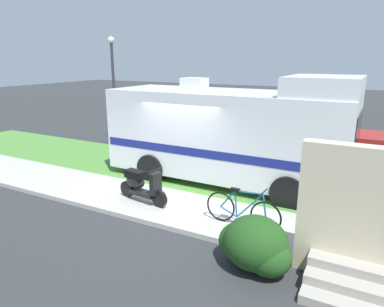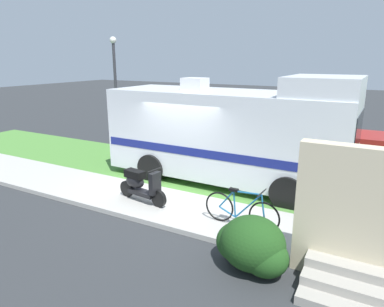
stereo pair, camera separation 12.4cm
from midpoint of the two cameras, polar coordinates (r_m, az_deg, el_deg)
name	(u,v)px [view 2 (the right image)]	position (r m, az deg, el deg)	size (l,w,h in m)	color
ground_plane	(177,191)	(10.22, -2.21, -6.10)	(80.00, 80.00, 0.00)	#2D3033
sidewalk	(153,203)	(9.27, -6.06, -8.10)	(24.00, 2.00, 0.12)	#ADAAA3
grass_strip	(200,175)	(11.44, 1.66, -3.50)	(24.00, 3.40, 0.08)	#4C8438
motorhome_rv	(230,133)	(10.50, 6.53, 3.34)	(7.22, 2.60, 3.30)	silver
scooter	(140,184)	(9.14, -8.09, -5.02)	(1.59, 0.55, 0.97)	black
bicycle	(241,210)	(7.82, 8.50, -9.18)	(1.77, 0.52, 0.91)	black
pickup_truck_near	(350,134)	(14.69, 24.70, 2.99)	(5.37, 2.26, 1.76)	maroon
porch_steps	(355,233)	(6.48, 25.70, -11.61)	(2.00, 1.26, 2.40)	#9E998E
bush_by_porch	(252,246)	(6.58, 10.32, -14.65)	(1.42, 1.06, 1.00)	#1E4719
bottle_spare	(310,227)	(8.11, 19.27, -11.31)	(0.07, 0.07, 0.22)	#B2B2B7
street_lamp_post	(115,82)	(15.54, -12.23, 11.46)	(0.28, 0.28, 4.61)	#333338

